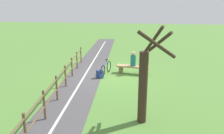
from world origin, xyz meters
name	(u,v)px	position (x,y,z in m)	size (l,w,h in m)	color
ground_plane	(109,75)	(0.00, 0.00, 0.00)	(80.00, 80.00, 0.00)	#548438
paved_path	(68,104)	(0.93, 4.00, 0.01)	(1.91, 36.00, 0.02)	#4C494C
path_centre_line	(68,104)	(0.93, 4.00, 0.02)	(0.10, 32.00, 0.00)	silver
bench	(133,68)	(-1.26, -0.50, 0.32)	(1.88, 0.70, 0.46)	#A88456
person_seated	(133,59)	(-1.27, -0.50, 0.84)	(0.34, 0.34, 0.82)	#1E6B66
bicycle	(106,68)	(0.22, -0.12, 0.35)	(0.28, 1.67, 0.84)	black
backpack	(100,74)	(0.40, 0.61, 0.21)	(0.40, 0.40, 0.43)	navy
fence_roadside	(51,93)	(1.35, 4.50, 0.62)	(2.27, 14.12, 1.05)	brown
tree_far_right	(145,81)	(-2.05, 4.85, 1.44)	(1.14, 1.75, 3.18)	#38281E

